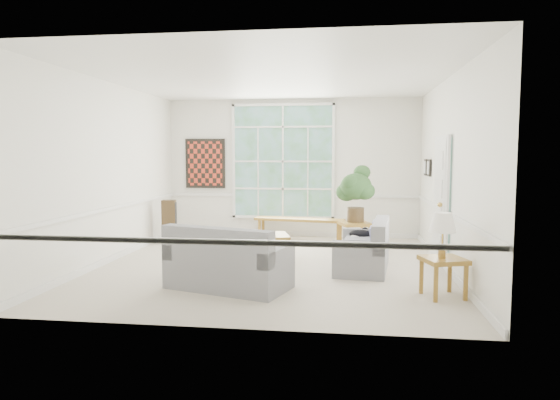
{
  "coord_description": "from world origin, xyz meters",
  "views": [
    {
      "loc": [
        1.17,
        -7.9,
        1.79
      ],
      "look_at": [
        0.1,
        0.2,
        1.05
      ],
      "focal_mm": 32.0,
      "sensor_mm": 36.0,
      "label": 1
    }
  ],
  "objects_px": {
    "loveseat_front": "(229,256)",
    "end_table": "(355,236)",
    "loveseat_right": "(363,245)",
    "coffee_table": "(251,248)",
    "side_table": "(443,277)"
  },
  "relations": [
    {
      "from": "loveseat_front",
      "to": "end_table",
      "type": "height_order",
      "value": "loveseat_front"
    },
    {
      "from": "loveseat_right",
      "to": "coffee_table",
      "type": "xyz_separation_m",
      "value": [
        -1.83,
        0.3,
        -0.16
      ]
    },
    {
      "from": "end_table",
      "to": "side_table",
      "type": "bearing_deg",
      "value": -70.76
    },
    {
      "from": "loveseat_front",
      "to": "coffee_table",
      "type": "xyz_separation_m",
      "value": [
        -0.01,
        1.64,
        -0.2
      ]
    },
    {
      "from": "loveseat_right",
      "to": "coffee_table",
      "type": "relative_size",
      "value": 1.17
    },
    {
      "from": "coffee_table",
      "to": "side_table",
      "type": "bearing_deg",
      "value": -46.76
    },
    {
      "from": "loveseat_front",
      "to": "side_table",
      "type": "xyz_separation_m",
      "value": [
        2.78,
        -0.07,
        -0.18
      ]
    },
    {
      "from": "loveseat_front",
      "to": "side_table",
      "type": "distance_m",
      "value": 2.78
    },
    {
      "from": "coffee_table",
      "to": "loveseat_front",
      "type": "bearing_deg",
      "value": -104.78
    },
    {
      "from": "loveseat_front",
      "to": "end_table",
      "type": "distance_m",
      "value": 3.41
    },
    {
      "from": "loveseat_right",
      "to": "loveseat_front",
      "type": "xyz_separation_m",
      "value": [
        -1.82,
        -1.34,
        0.04
      ]
    },
    {
      "from": "loveseat_right",
      "to": "side_table",
      "type": "bearing_deg",
      "value": -49.0
    },
    {
      "from": "end_table",
      "to": "side_table",
      "type": "height_order",
      "value": "end_table"
    },
    {
      "from": "coffee_table",
      "to": "end_table",
      "type": "distance_m",
      "value": 2.17
    },
    {
      "from": "loveseat_right",
      "to": "side_table",
      "type": "xyz_separation_m",
      "value": [
        0.96,
        -1.41,
        -0.14
      ]
    }
  ]
}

